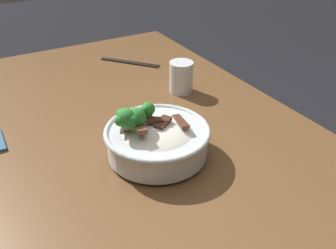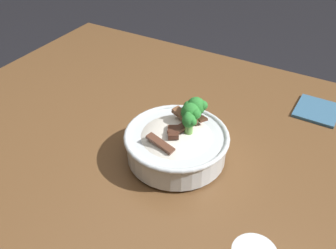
# 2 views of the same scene
# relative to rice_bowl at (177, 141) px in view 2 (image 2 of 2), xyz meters

# --- Properties ---
(dining_table) EXTENTS (1.57, 1.01, 0.76)m
(dining_table) POSITION_rel_rice_bowl_xyz_m (0.05, 0.06, -0.15)
(dining_table) COLOR brown
(dining_table) RESTS_ON ground
(rice_bowl) EXTENTS (0.25, 0.25, 0.14)m
(rice_bowl) POSITION_rel_rice_bowl_xyz_m (0.00, 0.00, 0.00)
(rice_bowl) COLOR silver
(rice_bowl) RESTS_ON dining_table
(folded_napkin) EXTENTS (0.12, 0.13, 0.01)m
(folded_napkin) POSITION_rel_rice_bowl_xyz_m (0.25, 0.37, -0.05)
(folded_napkin) COLOR #386689
(folded_napkin) RESTS_ON dining_table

